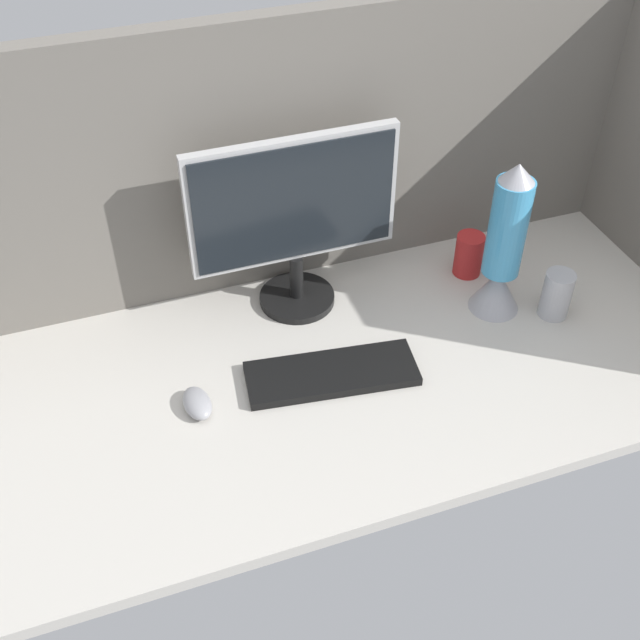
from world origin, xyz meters
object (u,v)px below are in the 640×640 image
at_px(monitor, 294,215).
at_px(keyboard, 332,374).
at_px(lava_lamp, 503,251).
at_px(mug_red_plastic, 469,255).
at_px(mug_steel, 556,294).
at_px(mouse, 197,403).

distance_m(monitor, keyboard, 0.36).
height_order(monitor, keyboard, monitor).
bearing_deg(lava_lamp, keyboard, -168.12).
bearing_deg(mug_red_plastic, mug_steel, -60.21).
bearing_deg(monitor, lava_lamp, -22.67).
relative_size(monitor, mug_red_plastic, 4.36).
height_order(keyboard, mouse, mouse).
distance_m(monitor, mug_steel, 0.63).
xyz_separation_m(mouse, mug_steel, (0.86, 0.02, 0.04)).
relative_size(monitor, mug_steel, 4.07).
height_order(mouse, mug_red_plastic, mug_red_plastic).
distance_m(monitor, mug_red_plastic, 0.48).
distance_m(keyboard, mug_steel, 0.57).
xyz_separation_m(mouse, mug_red_plastic, (0.74, 0.23, 0.04)).
bearing_deg(mug_red_plastic, lava_lamp, -90.07).
xyz_separation_m(keyboard, lava_lamp, (0.44, 0.09, 0.15)).
xyz_separation_m(keyboard, mug_red_plastic, (0.44, 0.23, 0.04)).
xyz_separation_m(mug_red_plastic, mug_steel, (0.12, -0.21, 0.00)).
bearing_deg(mouse, mug_red_plastic, 12.29).
relative_size(monitor, mouse, 4.98).
distance_m(monitor, mouse, 0.47).
bearing_deg(mug_steel, mug_red_plastic, 119.79).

